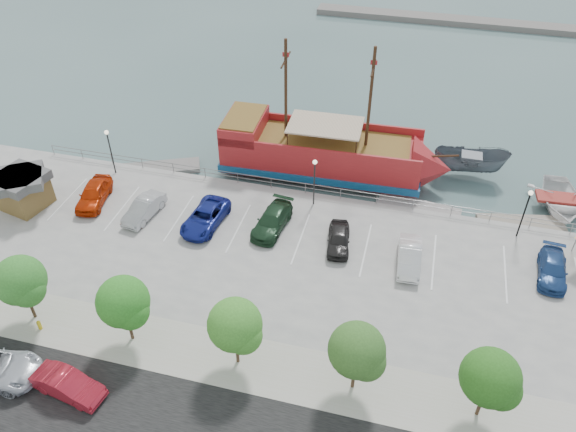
# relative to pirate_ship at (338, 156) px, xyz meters

# --- Properties ---
(ground) EXTENTS (160.00, 160.00, 0.00)m
(ground) POSITION_rel_pirate_ship_xyz_m (-0.89, -12.40, -2.17)
(ground) COLOR #3F5C5C
(sidewalk) EXTENTS (100.00, 4.00, 0.05)m
(sidewalk) POSITION_rel_pirate_ship_xyz_m (-0.89, -22.40, -1.16)
(sidewalk) COLOR #A9A592
(sidewalk) RESTS_ON land_slab
(seawall_railing) EXTENTS (50.00, 0.06, 1.00)m
(seawall_railing) POSITION_rel_pirate_ship_xyz_m (-0.89, -4.60, -0.64)
(seawall_railing) COLOR slate
(seawall_railing) RESTS_ON land_slab
(far_shore) EXTENTS (40.00, 3.00, 0.80)m
(far_shore) POSITION_rel_pirate_ship_xyz_m (9.11, 42.60, -1.77)
(far_shore) COLOR slate
(far_shore) RESTS_ON ground
(pirate_ship) EXTENTS (20.66, 6.38, 12.96)m
(pirate_ship) POSITION_rel_pirate_ship_xyz_m (0.00, 0.00, 0.00)
(pirate_ship) COLOR #A41D20
(pirate_ship) RESTS_ON ground
(patrol_boat) EXTENTS (6.75, 2.94, 2.55)m
(patrol_boat) POSITION_rel_pirate_ship_xyz_m (11.53, 3.04, -0.89)
(patrol_boat) COLOR #535B64
(patrol_boat) RESTS_ON ground
(speedboat) EXTENTS (5.15, 6.91, 1.37)m
(speedboat) POSITION_rel_pirate_ship_xyz_m (18.98, -0.06, -1.49)
(speedboat) COLOR white
(speedboat) RESTS_ON ground
(dock_west) EXTENTS (7.53, 4.88, 0.42)m
(dock_west) POSITION_rel_pirate_ship_xyz_m (-16.02, -3.20, -1.96)
(dock_west) COLOR slate
(dock_west) RESTS_ON ground
(dock_mid) EXTENTS (7.08, 2.94, 0.39)m
(dock_mid) POSITION_rel_pirate_ship_xyz_m (7.60, -3.20, -1.97)
(dock_mid) COLOR gray
(dock_mid) RESTS_ON ground
(dock_east) EXTENTS (7.10, 3.28, 0.39)m
(dock_east) POSITION_rel_pirate_ship_xyz_m (15.78, -3.20, -1.97)
(dock_east) COLOR gray
(dock_east) RESTS_ON ground
(shed) EXTENTS (4.33, 4.33, 2.99)m
(shed) POSITION_rel_pirate_ship_xyz_m (-23.58, -12.00, 0.42)
(shed) COLOR brown
(shed) RESTS_ON land_slab
(street_sedan) EXTENTS (4.60, 2.22, 1.45)m
(street_sedan) POSITION_rel_pirate_ship_xyz_m (-10.54, -26.88, -0.44)
(street_sedan) COLOR #AC1A29
(street_sedan) RESTS_ON street
(fire_hydrant) EXTENTS (0.26, 0.26, 0.75)m
(fire_hydrant) POSITION_rel_pirate_ship_xyz_m (-14.95, -23.20, -0.76)
(fire_hydrant) COLOR gold
(fire_hydrant) RESTS_ON sidewalk
(lamp_post_left) EXTENTS (0.36, 0.36, 4.28)m
(lamp_post_left) POSITION_rel_pirate_ship_xyz_m (-18.89, -5.90, 1.77)
(lamp_post_left) COLOR black
(lamp_post_left) RESTS_ON land_slab
(lamp_post_mid) EXTENTS (0.36, 0.36, 4.28)m
(lamp_post_mid) POSITION_rel_pirate_ship_xyz_m (-0.89, -5.90, 1.77)
(lamp_post_mid) COLOR black
(lamp_post_mid) RESTS_ON land_slab
(lamp_post_right) EXTENTS (0.36, 0.36, 4.28)m
(lamp_post_right) POSITION_rel_pirate_ship_xyz_m (15.11, -5.90, 1.77)
(lamp_post_right) COLOR black
(lamp_post_right) RESTS_ON land_slab
(tree_b) EXTENTS (3.30, 3.20, 5.00)m
(tree_b) POSITION_rel_pirate_ship_xyz_m (-15.74, -22.48, 2.13)
(tree_b) COLOR #473321
(tree_b) RESTS_ON sidewalk
(tree_c) EXTENTS (3.30, 3.20, 5.00)m
(tree_c) POSITION_rel_pirate_ship_xyz_m (-8.74, -22.48, 2.13)
(tree_c) COLOR #473321
(tree_c) RESTS_ON sidewalk
(tree_d) EXTENTS (3.30, 3.20, 5.00)m
(tree_d) POSITION_rel_pirate_ship_xyz_m (-1.74, -22.48, 2.13)
(tree_d) COLOR #473321
(tree_d) RESTS_ON sidewalk
(tree_e) EXTENTS (3.30, 3.20, 5.00)m
(tree_e) POSITION_rel_pirate_ship_xyz_m (5.26, -22.48, 2.13)
(tree_e) COLOR #473321
(tree_e) RESTS_ON sidewalk
(tree_f) EXTENTS (3.30, 3.20, 5.00)m
(tree_f) POSITION_rel_pirate_ship_xyz_m (12.26, -22.48, 2.13)
(tree_f) COLOR #473321
(tree_f) RESTS_ON sidewalk
(parked_car_a) EXTENTS (2.75, 5.08, 1.64)m
(parked_car_a) POSITION_rel_pirate_ship_xyz_m (-18.43, -10.17, -0.35)
(parked_car_a) COLOR #BE2B05
(parked_car_a) RESTS_ON land_slab
(parked_car_b) EXTENTS (2.16, 4.57, 1.45)m
(parked_car_b) POSITION_rel_pirate_ship_xyz_m (-13.62, -10.86, -0.45)
(parked_car_b) COLOR #AAACAF
(parked_car_b) RESTS_ON land_slab
(parked_car_c) EXTENTS (2.89, 5.43, 1.45)m
(parked_car_c) POSITION_rel_pirate_ship_xyz_m (-8.50, -10.64, -0.44)
(parked_car_c) COLOR navy
(parked_car_c) RESTS_ON land_slab
(parked_car_d) EXTENTS (2.61, 5.23, 1.46)m
(parked_car_d) POSITION_rel_pirate_ship_xyz_m (-3.33, -9.73, -0.44)
(parked_car_d) COLOR #1B3A23
(parked_car_d) RESTS_ON land_slab
(parked_car_e) EXTENTS (2.20, 4.26, 1.39)m
(parked_car_e) POSITION_rel_pirate_ship_xyz_m (2.04, -10.51, -0.48)
(parked_car_e) COLOR black
(parked_car_e) RESTS_ON land_slab
(parked_car_f) EXTENTS (1.86, 4.61, 1.49)m
(parked_car_f) POSITION_rel_pirate_ship_xyz_m (7.32, -11.18, -0.43)
(parked_car_f) COLOR white
(parked_car_f) RESTS_ON land_slab
(parked_car_h) EXTENTS (2.26, 4.73, 1.33)m
(parked_car_h) POSITION_rel_pirate_ship_xyz_m (17.17, -9.86, -0.50)
(parked_car_h) COLOR navy
(parked_car_h) RESTS_ON land_slab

